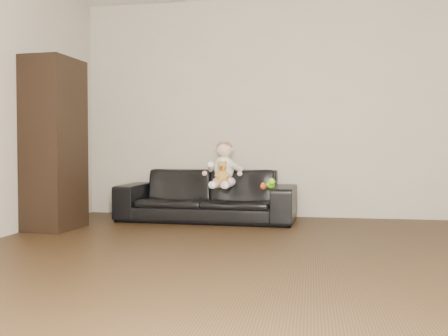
% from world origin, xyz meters
% --- Properties ---
extents(floor, '(5.50, 5.50, 0.00)m').
position_xyz_m(floor, '(0.00, 0.00, 0.00)').
color(floor, '#302011').
rests_on(floor, ground).
extents(wall_back, '(5.00, 0.00, 5.00)m').
position_xyz_m(wall_back, '(0.00, 2.75, 1.30)').
color(wall_back, '#BCB19D').
rests_on(wall_back, ground).
extents(sofa, '(1.99, 0.84, 0.57)m').
position_xyz_m(sofa, '(-0.89, 2.25, 0.29)').
color(sofa, black).
rests_on(sofa, floor).
extents(cabinet, '(0.46, 0.61, 1.70)m').
position_xyz_m(cabinet, '(-2.27, 1.40, 0.85)').
color(cabinet, black).
rests_on(cabinet, floor).
extents(shelf_item, '(0.19, 0.26, 0.28)m').
position_xyz_m(shelf_item, '(-2.25, 1.40, 1.23)').
color(shelf_item, silver).
rests_on(shelf_item, cabinet).
extents(baby, '(0.37, 0.45, 0.51)m').
position_xyz_m(baby, '(-0.68, 2.14, 0.60)').
color(baby, silver).
rests_on(baby, sofa).
extents(teddy_bear, '(0.13, 0.13, 0.24)m').
position_xyz_m(teddy_bear, '(-0.67, 1.99, 0.55)').
color(teddy_bear, '#BE8536').
rests_on(teddy_bear, sofa).
extents(toy_green, '(0.14, 0.15, 0.09)m').
position_xyz_m(toy_green, '(-0.16, 2.08, 0.42)').
color(toy_green, '#71D519').
rests_on(toy_green, sofa).
extents(toy_rattle, '(0.07, 0.07, 0.06)m').
position_xyz_m(toy_rattle, '(-0.23, 2.00, 0.41)').
color(toy_rattle, red).
rests_on(toy_rattle, sofa).
extents(toy_blue_disc, '(0.11, 0.11, 0.01)m').
position_xyz_m(toy_blue_disc, '(-0.15, 2.13, 0.38)').
color(toy_blue_disc, '#181EC7').
rests_on(toy_blue_disc, sofa).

